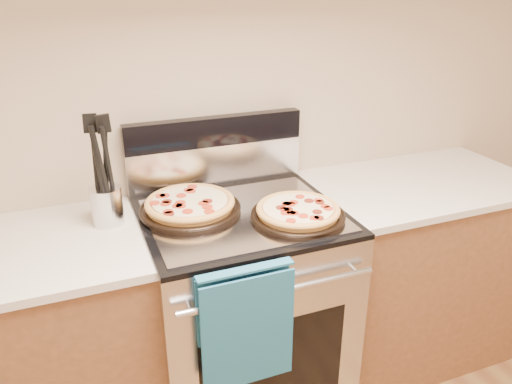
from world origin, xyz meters
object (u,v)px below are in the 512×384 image
object	(u,v)px
range_body	(242,313)
pepperoni_pizza_back	(190,205)
pepperoni_pizza_front	(298,212)
utensil_crock	(107,206)

from	to	relation	value
range_body	pepperoni_pizza_back	size ratio (longest dim) A/B	2.36
range_body	pepperoni_pizza_front	bearing A→B (deg)	-35.84
utensil_crock	pepperoni_pizza_front	bearing A→B (deg)	-20.43
range_body	utensil_crock	size ratio (longest dim) A/B	6.30
pepperoni_pizza_front	range_body	bearing A→B (deg)	144.16
pepperoni_pizza_front	utensil_crock	world-z (taller)	utensil_crock
pepperoni_pizza_back	pepperoni_pizza_front	bearing A→B (deg)	-29.05
pepperoni_pizza_back	range_body	bearing A→B (deg)	-21.25
pepperoni_pizza_back	pepperoni_pizza_front	world-z (taller)	pepperoni_pizza_back
range_body	utensil_crock	bearing A→B (deg)	166.43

